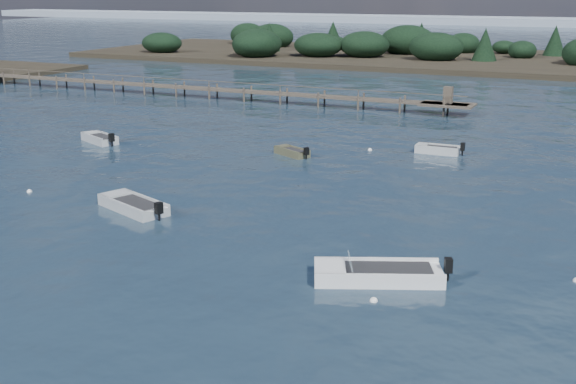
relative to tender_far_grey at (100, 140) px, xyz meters
The scene contains 11 objects.
ground 40.20m from the tender_far_grey, 63.73° to the left, with size 400.00×400.00×0.00m, color #152433.
tender_far_grey is the anchor object (origin of this frame).
tender_far_white 15.73m from the tender_far_grey, ahead, with size 3.17×2.28×1.09m.
dinghy_mid_white_a 33.28m from the tender_far_grey, 31.40° to the right, with size 5.65×3.89×1.32m.
tender_far_grey_b 26.00m from the tender_far_grey, 16.26° to the left, with size 3.52×1.30×1.20m.
dinghy_mid_grey 19.01m from the tender_far_grey, 45.64° to the right, with size 4.99×3.30×1.25m.
buoy_b 34.84m from the tender_far_grey, 33.85° to the right, with size 0.32×0.32×0.32m, color white.
buoy_c 14.28m from the tender_far_grey, 67.52° to the right, with size 0.32×0.32×0.32m, color white.
buoy_e 21.06m from the tender_far_grey, 17.10° to the left, with size 0.32×0.32×0.32m, color white.
jetty 24.37m from the tender_far_grey, 99.32° to the left, with size 64.50×3.20×3.40m.
distant_haze 218.33m from the tender_far_grey, 109.31° to the left, with size 280.00×20.00×2.40m, color #909FB2.
Camera 1 is at (18.93, -20.09, 11.64)m, focal length 45.00 mm.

